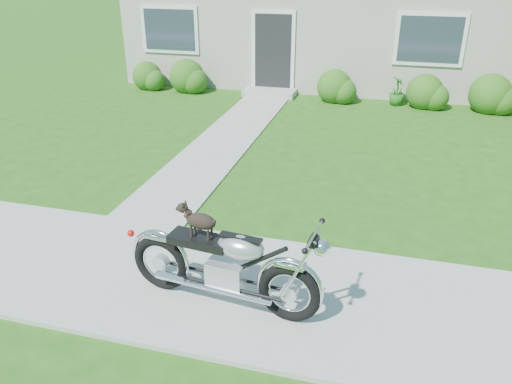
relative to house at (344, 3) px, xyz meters
The scene contains 8 objects.
ground 12.19m from the house, 89.99° to the right, with size 80.00×80.00×0.00m, color #235114.
sidewalk 12.18m from the house, 89.99° to the right, with size 24.00×2.20×0.04m, color #9E9B93.
walkway 7.47m from the house, 102.09° to the right, with size 1.20×8.00×0.03m, color #9E9B93.
house is the anchor object (origin of this frame).
shrub_row 3.91m from the house, 91.08° to the right, with size 10.05×1.00×1.00m.
potted_plant_left 5.26m from the house, 135.78° to the right, with size 0.64×0.56×0.71m, color #255D18.
potted_plant_right 4.31m from the house, 61.52° to the right, with size 0.40×0.40×0.72m, color #24671C.
motorcycle_with_dog 12.48m from the house, 88.92° to the right, with size 2.22×0.60×1.13m.
Camera 1 is at (1.69, -4.52, 3.45)m, focal length 35.00 mm.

